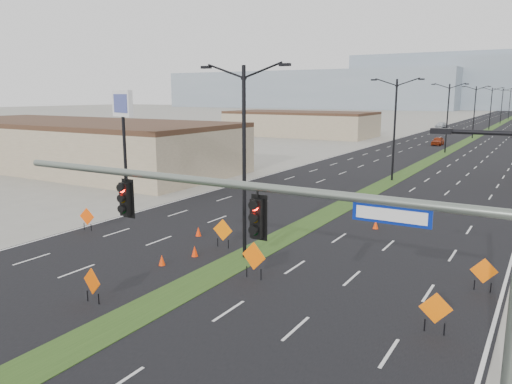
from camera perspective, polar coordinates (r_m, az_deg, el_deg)
The scene contains 28 objects.
ground at distance 18.64m, azimuth -22.24°, elevation -17.20°, with size 600.00×600.00×0.00m, color gray.
road_surface at distance 110.71m, azimuth 23.74°, elevation 5.78°, with size 25.00×400.00×0.02m, color black.
median_strip at distance 110.71m, azimuth 23.74°, elevation 5.78°, with size 2.00×400.00×0.04m, color #254017.
building_sw_near at distance 62.88m, azimuth -20.07°, elevation 4.93°, with size 40.00×16.00×5.00m, color tan.
building_sw_far at distance 105.12m, azimuth 5.05°, elevation 7.67°, with size 30.00×14.00×4.50m, color tan.
mesa_west at distance 318.85m, azimuth 6.09°, elevation 11.54°, with size 180.00×50.00×22.00m, color #8191A0.
mesa_backdrop at distance 332.48m, azimuth 23.70°, elevation 11.53°, with size 140.00×50.00×32.00m, color #8191A0.
signal_mast at distance 13.12m, azimuth 7.20°, elevation -5.81°, with size 16.30×0.60×8.00m.
streetlight_0 at distance 25.63m, azimuth -1.37°, elevation 4.03°, with size 5.15×0.24×10.02m.
streetlight_1 at distance 51.45m, azimuth 15.56°, elevation 7.22°, with size 5.15×0.24×10.02m.
streetlight_2 at distance 78.77m, azimuth 21.04°, elevation 8.12°, with size 5.15×0.24×10.02m.
streetlight_3 at distance 106.45m, azimuth 23.69°, elevation 8.53°, with size 5.15×0.24×10.02m.
streetlight_4 at distance 134.26m, azimuth 25.25°, elevation 8.77°, with size 5.15×0.24×10.02m.
streetlight_5 at distance 162.14m, azimuth 26.28°, elevation 8.91°, with size 5.15×0.24×10.02m.
streetlight_6 at distance 190.05m, azimuth 27.00°, elevation 9.02°, with size 5.15×0.24×10.02m.
car_left at distance 90.57m, azimuth 20.06°, elevation 5.49°, with size 1.62×4.04×1.37m, color maroon.
car_far at distance 137.53m, azimuth 20.36°, elevation 7.19°, with size 1.95×4.80×1.39m, color silver.
construction_sign_0 at distance 33.56m, azimuth -18.75°, elevation -2.77°, with size 1.11×0.21×1.48m.
construction_sign_1 at distance 22.12m, azimuth -18.23°, elevation -9.81°, with size 1.14×0.21×1.53m.
construction_sign_2 at distance 28.31m, azimuth -3.81°, elevation -4.47°, with size 1.26×0.09×1.67m.
construction_sign_3 at distance 23.60m, azimuth -0.25°, elevation -7.47°, with size 1.35×0.19×1.80m.
construction_sign_4 at distance 19.64m, azimuth 19.84°, elevation -12.54°, with size 1.15×0.36×1.58m.
construction_sign_5 at distance 24.35m, azimuth 24.59°, elevation -8.33°, with size 1.13×0.30×1.53m.
cone_0 at distance 26.03m, azimuth -10.71°, elevation -7.67°, with size 0.34×0.34×0.57m, color #F03705.
cone_1 at distance 27.13m, azimuth -7.02°, elevation -6.73°, with size 0.36×0.36×0.61m, color #EF3205.
cone_2 at distance 33.20m, azimuth 13.51°, elevation -3.63°, with size 0.36×0.36×0.60m, color #FF3B05.
cone_3 at distance 30.87m, azimuth -6.61°, elevation -4.51°, with size 0.36×0.36×0.59m, color #F93105.
pole_sign_west at distance 38.57m, azimuth -14.99°, elevation 8.70°, with size 2.82×1.36×8.86m.
Camera 1 is at (13.51, -9.54, 8.61)m, focal length 35.00 mm.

